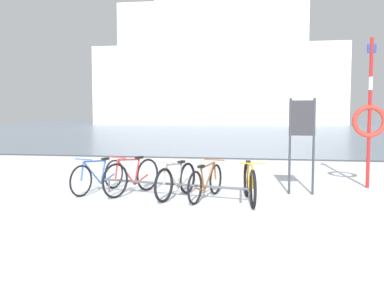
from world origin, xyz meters
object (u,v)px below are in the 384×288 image
Objects in this scene: bicycle_2 at (176,181)px; bicycle_1 at (132,177)px; bicycle_4 at (249,183)px; info_sign at (302,129)px; rescue_post at (370,118)px; bicycle_0 at (98,176)px; ferry_ship at (217,67)px; bicycle_3 at (206,182)px.

bicycle_1 is at bearing 167.76° from bicycle_2.
bicycle_1 reaches higher than bicycle_4.
bicycle_4 is 0.87× the size of info_sign.
bicycle_0 is at bearing -165.35° from rescue_post.
bicycle_2 is at bearing -84.85° from ferry_ship.
bicycle_0 is 3.35m from bicycle_4.
bicycle_2 is 0.77× the size of info_sign.
bicycle_1 is at bearing -5.70° from bicycle_0.
rescue_post reaches higher than bicycle_3.
bicycle_0 is 0.81× the size of info_sign.
bicycle_0 is 1.84m from bicycle_2.
rescue_post reaches higher than bicycle_1.
rescue_post is (4.20, 1.87, 1.29)m from bicycle_2.
bicycle_4 reaches higher than bicycle_2.
bicycle_0 is 1.06× the size of bicycle_1.
ferry_ship reaches higher than bicycle_3.
rescue_post is at bearing 33.38° from info_sign.
bicycle_0 is at bearing 172.09° from bicycle_4.
bicycle_1 is 53.72m from ferry_ship.
bicycle_2 is 0.62m from bicycle_3.
bicycle_4 is (2.52, -0.38, -0.01)m from bicycle_1.
bicycle_0 reaches higher than bicycle_3.
bicycle_4 is 0.52× the size of rescue_post.
info_sign is (3.59, 0.59, 1.03)m from bicycle_1.
bicycle_0 is at bearing 172.67° from bicycle_3.
bicycle_0 is at bearing 170.62° from bicycle_2.
ferry_ship is at bearing 96.73° from bicycle_4.
bicycle_3 is (1.64, -0.23, -0.03)m from bicycle_1.
bicycle_3 is (2.44, -0.31, -0.01)m from bicycle_0.
bicycle_3 is 0.90m from bicycle_4.
bicycle_4 is (3.32, -0.46, 0.02)m from bicycle_0.
rescue_post is 52.54m from ferry_ship.
info_sign reaches higher than bicycle_0.
bicycle_2 is (1.82, -0.30, -0.00)m from bicycle_0.
bicycle_0 is 0.93× the size of bicycle_4.
ferry_ship is (-6.29, 53.35, 8.09)m from bicycle_4.
bicycle_3 is 0.82× the size of info_sign.
info_sign is 53.37m from ferry_ship.
rescue_post is at bearing 27.82° from bicycle_3.
rescue_post is at bearing 14.65° from bicycle_0.
bicycle_3 is at bearing 170.50° from bicycle_4.
info_sign is at bearing 6.57° from bicycle_0.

